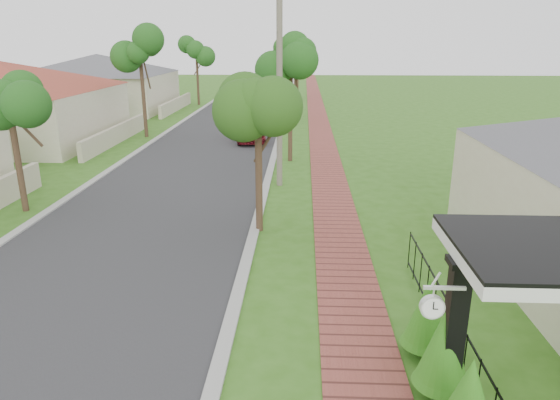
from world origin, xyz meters
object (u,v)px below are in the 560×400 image
(porch_post, at_px, (453,339))
(parked_car_red, at_px, (250,129))
(utility_pole, at_px, (279,76))
(parked_car_white, at_px, (261,111))
(near_tree, at_px, (258,110))
(station_clock, at_px, (433,305))

(porch_post, xyz_separation_m, parked_car_red, (-5.55, 21.92, -0.43))
(parked_car_red, xyz_separation_m, utility_pole, (2.18, -9.29, 3.67))
(parked_car_white, distance_m, near_tree, 22.58)
(utility_pole, bearing_deg, parked_car_white, 97.24)
(parked_car_red, height_order, utility_pole, utility_pole)
(parked_car_white, relative_size, station_clock, 6.76)
(porch_post, height_order, parked_car_white, porch_post)
(porch_post, height_order, utility_pole, utility_pole)
(station_clock, bearing_deg, porch_post, 39.42)
(parked_car_red, height_order, near_tree, near_tree)
(near_tree, relative_size, utility_pole, 0.55)
(near_tree, bearing_deg, parked_car_white, 94.61)
(porch_post, bearing_deg, station_clock, -140.58)
(parked_car_white, relative_size, utility_pole, 0.50)
(station_clock, bearing_deg, parked_car_red, 102.78)
(porch_post, distance_m, parked_car_white, 30.32)
(utility_pole, bearing_deg, porch_post, -75.07)
(porch_post, relative_size, parked_car_white, 0.58)
(near_tree, bearing_deg, station_clock, -67.54)
(parked_car_white, xyz_separation_m, station_clock, (5.06, -30.20, 1.24))
(porch_post, bearing_deg, parked_car_white, 100.55)
(parked_car_red, height_order, station_clock, station_clock)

